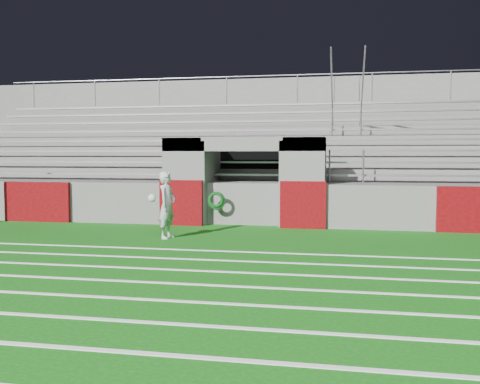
# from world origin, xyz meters

# --- Properties ---
(ground) EXTENTS (90.00, 90.00, 0.00)m
(ground) POSITION_xyz_m (0.00, 0.00, 0.00)
(ground) COLOR #0E530D
(ground) RESTS_ON ground
(field_markings) EXTENTS (28.00, 8.09, 0.01)m
(field_markings) POSITION_xyz_m (0.00, -5.00, 0.01)
(field_markings) COLOR white
(field_markings) RESTS_ON ground
(stadium_structure) EXTENTS (26.00, 8.48, 5.42)m
(stadium_structure) POSITION_xyz_m (0.00, 7.97, 1.49)
(stadium_structure) COLOR #5B5856
(stadium_structure) RESTS_ON ground
(goalkeeper_with_ball) EXTENTS (0.65, 0.65, 1.68)m
(goalkeeper_with_ball) POSITION_xyz_m (-1.42, 0.52, 0.84)
(goalkeeper_with_ball) COLOR #AEB5B8
(goalkeeper_with_ball) RESTS_ON ground
(hose_coil) EXTENTS (0.54, 0.14, 0.54)m
(hose_coil) POSITION_xyz_m (-0.73, 2.93, 0.76)
(hose_coil) COLOR #0D4113
(hose_coil) RESTS_ON ground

